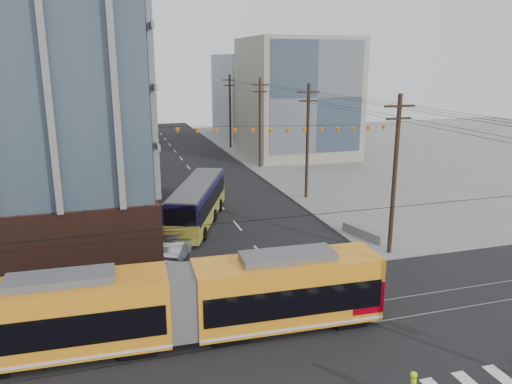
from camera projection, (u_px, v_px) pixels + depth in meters
ground at (354, 365)px, 22.09m from camera, size 160.00×160.00×0.00m
bg_bldg_nw_near at (42, 93)px, 63.05m from camera, size 18.00×16.00×18.00m
bg_bldg_ne_near at (297, 98)px, 68.93m from camera, size 14.00×14.00×16.00m
bg_bldg_nw_far at (74, 79)px, 82.13m from camera, size 16.00×18.00×20.00m
bg_bldg_ne_far at (266, 95)px, 88.23m from camera, size 16.00×16.00×14.00m
utility_pole_far at (230, 112)px, 74.84m from camera, size 0.30×0.30×11.00m
streetcar at (182, 304)px, 23.59m from camera, size 19.88×3.57×3.81m
city_bus at (197, 202)px, 40.98m from camera, size 7.03×12.34×3.47m
parked_car_silver at (176, 249)px, 33.70m from camera, size 2.92×4.27×1.33m
parked_car_white at (177, 228)px, 37.67m from camera, size 3.17×5.53×1.51m
parked_car_grey at (163, 212)px, 42.13m from camera, size 3.59×4.73×1.19m
jersey_barrier at (364, 234)px, 37.52m from camera, size 1.91×4.15×0.81m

